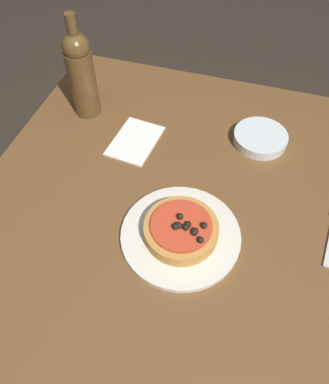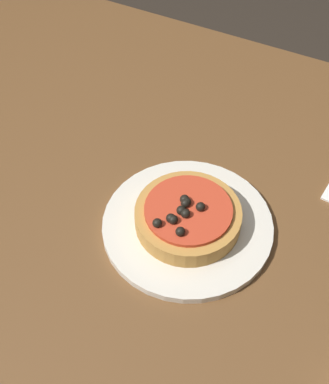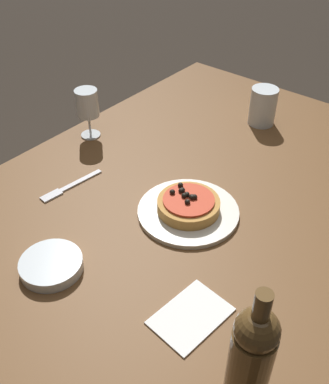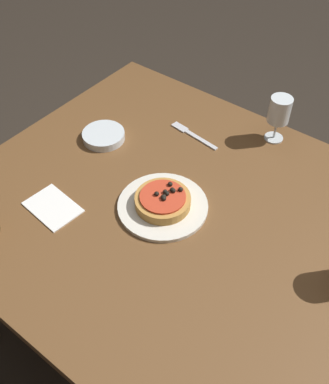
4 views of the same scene
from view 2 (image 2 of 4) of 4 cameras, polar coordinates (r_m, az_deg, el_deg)
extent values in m
cube|color=brown|center=(0.84, -4.64, -3.21)|extent=(1.38, 1.05, 0.03)
cylinder|color=brown|center=(1.65, -14.89, 8.59)|extent=(0.06, 0.06, 0.72)
cylinder|color=silver|center=(0.81, 2.47, -3.58)|extent=(0.26, 0.26, 0.01)
cylinder|color=#BC843D|center=(0.79, 2.52, -2.69)|extent=(0.16, 0.16, 0.03)
cylinder|color=red|center=(0.78, 2.56, -1.89)|extent=(0.13, 0.13, 0.01)
sphere|color=black|center=(0.77, 3.86, -1.59)|extent=(0.01, 0.01, 0.01)
sphere|color=black|center=(0.77, 2.25, -1.20)|extent=(0.01, 0.01, 0.01)
sphere|color=black|center=(0.75, -0.77, -3.34)|extent=(0.01, 0.01, 0.01)
sphere|color=black|center=(0.76, 0.67, -2.81)|extent=(0.01, 0.01, 0.01)
sphere|color=black|center=(0.76, 2.26, -2.31)|extent=(0.01, 0.01, 0.01)
sphere|color=black|center=(0.77, 1.79, -1.97)|extent=(0.01, 0.01, 0.01)
sphere|color=black|center=(0.78, 2.16, -0.79)|extent=(0.01, 0.01, 0.01)
sphere|color=black|center=(0.78, 2.36, -1.08)|extent=(0.01, 0.01, 0.01)
sphere|color=black|center=(0.75, 0.93, -2.97)|extent=(0.01, 0.01, 0.01)
sphere|color=black|center=(0.74, 1.70, -4.25)|extent=(0.01, 0.01, 0.01)
camera|label=1|loc=(0.69, -47.14, 42.82)|focal=35.00mm
camera|label=3|loc=(1.07, 70.53, 29.46)|focal=42.00mm
camera|label=4|loc=(1.35, -11.96, 62.25)|focal=42.00mm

